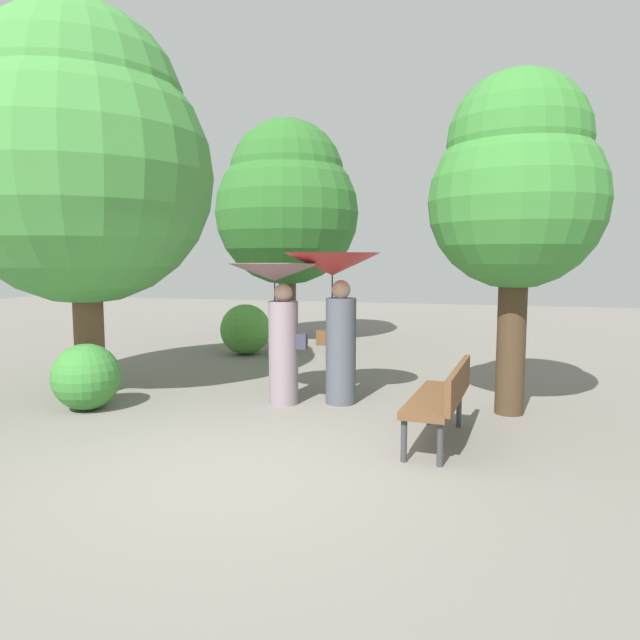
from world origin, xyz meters
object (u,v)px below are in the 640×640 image
at_px(tree_near_right, 517,184).
at_px(tree_mid_left, 81,154).
at_px(person_right, 335,292).
at_px(person_left, 278,303).
at_px(park_bench, 443,396).
at_px(tree_near_left, 287,202).

bearing_deg(tree_near_right, tree_mid_left, -175.03).
bearing_deg(person_right, tree_mid_left, 99.48).
height_order(person_left, tree_near_right, tree_near_right).
bearing_deg(person_right, park_bench, -130.31).
bearing_deg(person_left, tree_near_left, 19.67).
distance_m(person_left, tree_mid_left, 3.41).
bearing_deg(tree_near_right, park_bench, -117.37).
xyz_separation_m(person_left, park_bench, (2.21, -1.14, -0.83)).
relative_size(person_right, tree_near_left, 0.40).
height_order(person_right, tree_mid_left, tree_mid_left).
height_order(person_left, person_right, person_right).
bearing_deg(park_bench, person_right, -127.04).
height_order(person_left, park_bench, person_left).
height_order(person_left, tree_mid_left, tree_mid_left).
relative_size(person_left, park_bench, 1.21).
bearing_deg(person_left, tree_near_right, -82.48).
xyz_separation_m(tree_near_left, tree_mid_left, (-1.05, -5.64, 0.14)).
bearing_deg(person_left, person_right, -70.57).
distance_m(person_left, park_bench, 2.62).
height_order(tree_near_left, tree_near_right, tree_near_left).
bearing_deg(tree_mid_left, tree_near_right, 4.97).
xyz_separation_m(park_bench, tree_near_left, (-3.91, 6.56, 2.69)).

